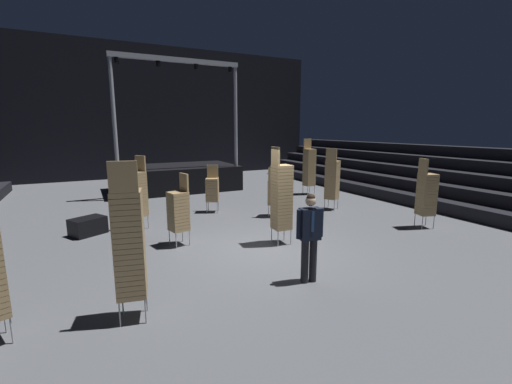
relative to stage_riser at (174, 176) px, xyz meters
name	(u,v)px	position (x,y,z in m)	size (l,w,h in m)	color
ground_plane	(266,250)	(0.00, -9.54, -0.73)	(22.00, 30.00, 0.10)	#515459
arena_end_wall	(151,112)	(0.00, 5.46, 3.32)	(22.00, 0.30, 8.00)	black
bleacher_bank_right	(457,177)	(9.12, -8.54, 0.45)	(3.75, 24.00, 2.25)	black
stage_riser	(174,176)	(0.00, 0.00, 0.00)	(5.93, 3.49, 6.03)	black
man_with_tie	(310,233)	(-0.15, -11.62, 0.34)	(0.57, 0.29, 1.79)	black
chair_stack_front_right	(275,192)	(1.85, -6.82, 0.18)	(0.62, 0.62, 1.71)	#B2B5BA
chair_stack_mid_left	(281,196)	(0.55, -9.38, 0.60)	(0.47, 0.47, 2.56)	#B2B5BA
chair_stack_mid_right	(309,167)	(5.28, -4.00, 0.60)	(0.44, 0.44, 2.56)	#B2B5BA
chair_stack_mid_centre	(129,243)	(-3.44, -11.47, 0.60)	(0.52, 0.52, 2.56)	#B2B5BA
chair_stack_rear_left	(332,179)	(4.26, -6.89, 0.48)	(0.60, 0.60, 2.31)	#B2B5BA
chair_stack_rear_right	(179,210)	(-1.89, -8.29, 0.27)	(0.53, 0.53, 1.88)	#B2B5BA
chair_stack_rear_centre	(137,193)	(-2.62, -6.30, 0.43)	(0.61, 0.61, 2.22)	#B2B5BA
chair_stack_aisle_left	(426,194)	(5.26, -10.10, 0.39)	(0.56, 0.56, 2.14)	#B2B5BA
chair_stack_aisle_right	(212,189)	(0.12, -5.25, 0.18)	(0.59, 0.59, 1.71)	#B2B5BA
equipment_road_case	(88,226)	(-4.02, -6.22, -0.43)	(0.90, 0.60, 0.50)	black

